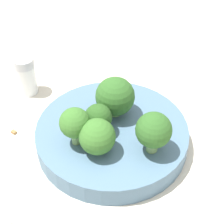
% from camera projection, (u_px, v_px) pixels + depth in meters
% --- Properties ---
extents(ground_plane, '(3.00, 3.00, 0.00)m').
position_uv_depth(ground_plane, '(112.00, 143.00, 0.57)').
color(ground_plane, beige).
extents(bowl, '(0.23, 0.23, 0.03)m').
position_uv_depth(bowl, '(112.00, 136.00, 0.56)').
color(bowl, slate).
rests_on(bowl, ground_plane).
extents(broccoli_floret_0, '(0.05, 0.05, 0.05)m').
position_uv_depth(broccoli_floret_0, '(97.00, 137.00, 0.50)').
color(broccoli_floret_0, '#7A9E5B').
rests_on(broccoli_floret_0, bowl).
extents(broccoli_floret_1, '(0.04, 0.04, 0.05)m').
position_uv_depth(broccoli_floret_1, '(98.00, 118.00, 0.53)').
color(broccoli_floret_1, '#8EB770').
rests_on(broccoli_floret_1, bowl).
extents(broccoli_floret_2, '(0.06, 0.06, 0.06)m').
position_uv_depth(broccoli_floret_2, '(115.00, 97.00, 0.55)').
color(broccoli_floret_2, '#8EB770').
rests_on(broccoli_floret_2, bowl).
extents(broccoli_floret_3, '(0.04, 0.04, 0.06)m').
position_uv_depth(broccoli_floret_3, '(75.00, 124.00, 0.51)').
color(broccoli_floret_3, '#7A9E5B').
rests_on(broccoli_floret_3, bowl).
extents(broccoli_floret_4, '(0.05, 0.05, 0.06)m').
position_uv_depth(broccoli_floret_4, '(154.00, 131.00, 0.50)').
color(broccoli_floret_4, '#7A9E5B').
rests_on(broccoli_floret_4, bowl).
extents(pepper_shaker, '(0.04, 0.04, 0.07)m').
position_uv_depth(pepper_shaker, '(26.00, 75.00, 0.64)').
color(pepper_shaker, silver).
rests_on(pepper_shaker, ground_plane).
extents(almond_crumb_0, '(0.01, 0.01, 0.01)m').
position_uv_depth(almond_crumb_0, '(62.00, 97.00, 0.65)').
color(almond_crumb_0, '#AD7F4C').
rests_on(almond_crumb_0, ground_plane).
extents(almond_crumb_2, '(0.01, 0.01, 0.01)m').
position_uv_depth(almond_crumb_2, '(14.00, 131.00, 0.59)').
color(almond_crumb_2, olive).
rests_on(almond_crumb_2, ground_plane).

